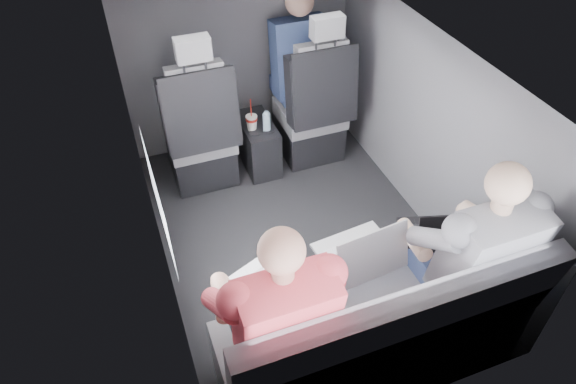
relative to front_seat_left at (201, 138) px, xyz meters
name	(u,v)px	position (x,y,z in m)	size (l,w,h in m)	color
floor	(298,237)	(0.45, -0.84, -0.40)	(2.60, 2.60, 0.00)	black
ceiling	(302,60)	(0.45, -0.84, 0.95)	(2.60, 2.60, 0.00)	#B2B2AD
panel_left	(152,196)	(-0.45, -0.84, 0.27)	(0.02, 2.60, 1.35)	#56565B
panel_right	(427,132)	(1.35, -0.84, 0.27)	(0.02, 2.60, 1.35)	#56565B
panel_front	(239,66)	(0.45, 0.46, 0.27)	(1.80, 0.02, 1.35)	#56565B
panel_back	(410,335)	(0.45, -2.14, 0.27)	(1.80, 0.02, 1.35)	#56565B
side_window	(158,200)	(-0.43, -1.14, 0.50)	(0.02, 0.75, 0.42)	white
seatbelt	(324,79)	(0.90, -0.17, 0.40)	(0.05, 0.01, 0.65)	black
front_seat_left	(201,138)	(0.00, 0.00, 0.00)	(0.52, 0.58, 1.26)	black
front_seat_right	(313,114)	(0.90, 0.00, 0.00)	(0.52, 0.58, 1.26)	black
center_console	(258,144)	(0.45, 0.04, -0.20)	(0.24, 0.48, 0.41)	black
rear_bench	(375,337)	(0.45, -1.90, -0.09)	(1.60, 0.57, 0.92)	#5E5E63
soda_cup	(252,122)	(0.39, -0.03, 0.07)	(0.09, 0.09, 0.26)	white
water_bottle	(267,122)	(0.49, -0.08, 0.08)	(0.06, 0.06, 0.16)	#ADD7EA
laptop_white	(265,283)	(-0.04, -1.62, 0.23)	(0.41, 0.43, 0.25)	white
laptop_silver	(362,252)	(0.49, -1.61, 0.24)	(0.42, 0.39, 0.28)	#BABABF
laptop_black	(436,232)	(0.93, -1.62, 0.23)	(0.37, 0.37, 0.23)	black
passenger_rear_left	(275,313)	(-0.06, -1.81, 0.25)	(0.53, 0.65, 1.27)	#313135
passenger_rear_right	(465,252)	(0.97, -1.81, 0.26)	(0.55, 0.66, 1.29)	navy
passenger_front_right	(299,59)	(0.88, 0.26, 0.36)	(0.42, 0.42, 0.88)	navy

